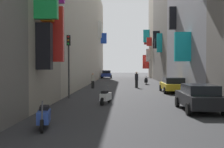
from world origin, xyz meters
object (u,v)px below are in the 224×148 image
Objects in this scene: scooter_blue at (44,116)px; scooter_white at (106,97)px; pedestrian_crossing at (137,80)px; traffic_light_near_corner at (69,56)px; parked_car_black at (199,97)px; scooter_black at (146,81)px; pedestrian_near_left at (93,81)px; parked_car_yellow at (173,84)px; parked_car_blue at (107,74)px.

scooter_white is at bearing 74.81° from scooter_blue.
traffic_light_near_corner reaches higher than pedestrian_crossing.
parked_car_black is 22.31m from scooter_black.
scooter_blue is 1.18× the size of pedestrian_near_left.
scooter_blue is (-6.05, -26.80, 0.00)m from scooter_black.
pedestrian_near_left reaches higher than parked_car_yellow.
traffic_light_near_corner is at bearing 95.53° from scooter_blue.
parked_car_yellow is at bearing -75.74° from parked_car_blue.
pedestrian_near_left is at bearing 99.68° from scooter_white.
scooter_black and scooter_white have the same top height.
pedestrian_near_left is (-7.77, 4.47, 0.10)m from parked_car_yellow.
scooter_black and scooter_blue have the same top height.
traffic_light_near_corner is at bearing -94.59° from pedestrian_near_left.
parked_car_blue reaches higher than parked_car_yellow.
scooter_blue is 1.12× the size of pedestrian_crossing.
pedestrian_near_left is at bearing -167.87° from pedestrian_crossing.
pedestrian_near_left is 0.36× the size of traffic_light_near_corner.
parked_car_blue is at bearing 90.09° from pedestrian_near_left.
parked_car_blue is at bearing 88.84° from traffic_light_near_corner.
parked_car_blue is 26.28m from pedestrian_near_left.
scooter_blue is at bearing -89.37° from pedestrian_near_left.
pedestrian_near_left is (-7.28, 15.24, 0.07)m from parked_car_black.
parked_car_yellow reaches higher than scooter_black.
scooter_white is at bearing -124.61° from parked_car_yellow.
parked_car_black reaches higher than scooter_black.
scooter_black is at bearing -71.84° from parked_car_blue.
traffic_light_near_corner is at bearing 144.82° from parked_car_black.
scooter_white is 1.12× the size of pedestrian_crossing.
pedestrian_near_left reaches higher than parked_car_blue.
scooter_blue is 0.42× the size of traffic_light_near_corner.
scooter_white is 0.42× the size of traffic_light_near_corner.
pedestrian_near_left is (-4.74, -1.02, -0.05)m from pedestrian_crossing.
parked_car_blue is 2.10× the size of scooter_white.
scooter_white is 1.18× the size of pedestrian_near_left.
parked_car_blue is 35.93m from traffic_light_near_corner.
scooter_blue is at bearing -84.47° from traffic_light_near_corner.
parked_car_yellow is 2.51× the size of pedestrian_crossing.
pedestrian_near_left reaches higher than parked_car_black.
parked_car_yellow is 6.28m from pedestrian_crossing.
traffic_light_near_corner is (-2.92, 3.04, 2.68)m from scooter_white.
traffic_light_near_corner is (-7.03, -16.62, 2.69)m from scooter_black.
parked_car_black is 0.98× the size of parked_car_yellow.
parked_car_black reaches higher than parked_car_yellow.
traffic_light_near_corner is (-8.54, -5.10, 2.42)m from parked_car_yellow.
pedestrian_crossing reaches higher than parked_car_black.
parked_car_yellow is 10.24m from traffic_light_near_corner.
traffic_light_near_corner reaches higher than pedestrian_near_left.
pedestrian_crossing reaches higher than parked_car_blue.
scooter_blue is at bearing -116.32° from parked_car_yellow.
parked_car_yellow is 11.62m from scooter_black.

